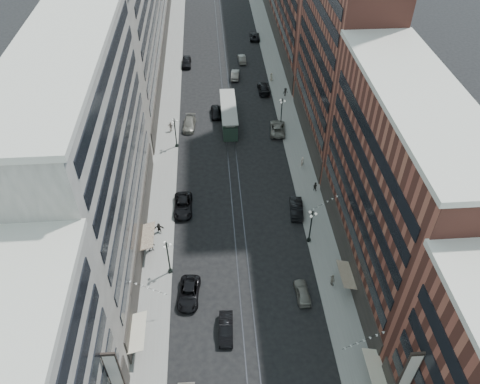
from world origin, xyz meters
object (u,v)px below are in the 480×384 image
object	(u,v)px
pedestrian_7	(315,186)
pedestrian_8	(302,162)
car_extra_1	(255,36)
pedestrian_2	(151,246)
car_13	(216,112)
pedestrian_9	(285,92)
car_5	(226,329)
car_12	(264,88)
lamppost_sw_far	(168,256)
car_extra_0	(235,75)
car_4	(302,292)
car_8	(189,124)
car_14	(242,59)
lamppost_se_mid	(281,111)
streetcar	(229,115)
pedestrian_5	(159,228)
car_2	(189,293)
car_9	(186,62)
pedestrian_6	(171,127)
pedestrian_4	(332,280)
car_10	(296,208)
lamppost_sw_mid	(175,132)
pedestrian_extra_1	(271,77)
lamppost_se_far	(311,225)
car_11	(277,128)
car_7	(183,206)

from	to	relation	value
pedestrian_7	pedestrian_8	bearing A→B (deg)	-55.05
car_extra_1	pedestrian_2	bearing A→B (deg)	75.83
car_13	pedestrian_9	distance (m)	15.08
car_5	car_12	distance (m)	54.59
lamppost_sw_far	car_extra_0	distance (m)	52.01
car_4	car_8	xyz separation A→B (m)	(-13.92, 37.46, 0.06)
lamppost_sw_far	car_8	size ratio (longest dim) A/B	1.08
car_12	car_14	size ratio (longest dim) A/B	1.21
car_extra_0	car_extra_1	size ratio (longest dim) A/B	0.92
lamppost_se_mid	streetcar	size ratio (longest dim) A/B	0.45
streetcar	pedestrian_5	world-z (taller)	streetcar
car_2	pedestrian_7	bearing A→B (deg)	49.62
streetcar	car_9	world-z (taller)	streetcar
lamppost_sw_far	pedestrian_6	xyz separation A→B (m)	(-1.13, 31.64, -2.02)
streetcar	pedestrian_4	xyz separation A→B (m)	(10.68, -37.36, -0.51)
pedestrian_4	car_10	size ratio (longest dim) A/B	0.37
lamppost_sw_mid	car_13	distance (m)	11.88
pedestrian_7	pedestrian_9	bearing A→B (deg)	-63.41
car_14	lamppost_sw_far	bearing A→B (deg)	75.35
car_14	car_extra_1	distance (m)	12.47
car_13	car_4	bearing A→B (deg)	-79.64
lamppost_sw_mid	pedestrian_extra_1	distance (m)	28.84
lamppost_se_mid	car_extra_0	size ratio (longest dim) A/B	1.21
lamppost_se_far	pedestrian_extra_1	size ratio (longest dim) A/B	3.29
car_4	car_13	world-z (taller)	car_13
car_10	car_12	bearing A→B (deg)	-82.58
car_4	lamppost_se_far	bearing A→B (deg)	-107.45
car_11	pedestrian_6	xyz separation A→B (m)	(-18.73, 1.29, 0.30)
car_13	pedestrian_8	world-z (taller)	pedestrian_8
car_2	car_13	world-z (taller)	car_13
pedestrian_extra_1	pedestrian_7	bearing A→B (deg)	60.14
lamppost_se_far	car_4	bearing A→B (deg)	-105.43
pedestrian_5	pedestrian_9	world-z (taller)	pedestrian_9
car_4	car_extra_0	xyz separation A→B (m)	(-4.60, 55.39, 0.07)
car_2	pedestrian_7	size ratio (longest dim) A/B	3.50
lamppost_se_mid	car_5	bearing A→B (deg)	-106.04
streetcar	car_4	bearing A→B (deg)	-80.01
car_4	pedestrian_4	world-z (taller)	pedestrian_4
car_2	car_14	xyz separation A→B (m)	(10.96, 61.86, -0.01)
car_8	pedestrian_6	world-z (taller)	pedestrian_6
streetcar	car_14	size ratio (longest dim) A/B	2.79
car_13	lamppost_se_mid	bearing A→B (deg)	-22.92
pedestrian_4	car_extra_1	bearing A→B (deg)	-12.47
car_11	lamppost_sw_mid	bearing A→B (deg)	17.51
car_4	car_10	size ratio (longest dim) A/B	0.81
car_11	car_extra_1	xyz separation A→B (m)	(-0.30, 39.41, -0.09)
car_9	pedestrian_8	world-z (taller)	pedestrian_8
car_5	car_2	bearing A→B (deg)	131.93
lamppost_sw_mid	car_7	bearing A→B (deg)	-84.90
lamppost_se_far	car_13	distance (m)	34.42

